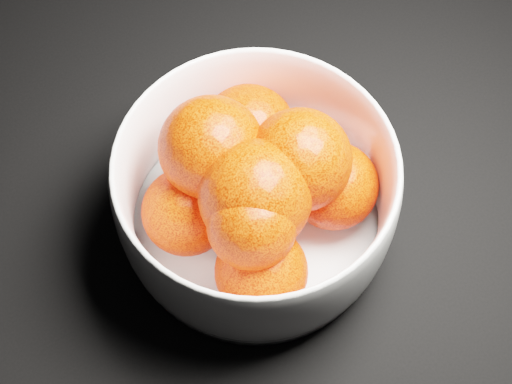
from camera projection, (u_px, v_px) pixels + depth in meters
bowl at (256, 195)px, 0.53m from camera, size 0.21×0.21×0.10m
orange_pile at (256, 184)px, 0.52m from camera, size 0.17×0.18×0.12m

